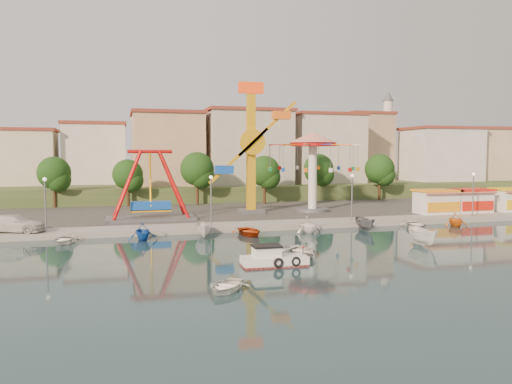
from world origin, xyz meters
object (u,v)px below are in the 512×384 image
object	(u,v)px
kamikaze_tower	(254,151)
wave_swinger	(313,153)
pirate_ship_ride	(150,187)
van	(15,224)
skiff	(423,236)
rowboat_a	(301,250)
cabin_motorboat	(273,260)

from	to	relation	value
kamikaze_tower	wave_swinger	size ratio (longest dim) A/B	1.42
pirate_ship_ride	van	bearing A→B (deg)	-154.95
kamikaze_tower	wave_swinger	distance (m)	7.88
wave_swinger	skiff	world-z (taller)	wave_swinger
kamikaze_tower	rowboat_a	xyz separation A→B (m)	(-2.62, -23.92, -8.03)
kamikaze_tower	van	distance (m)	28.60
cabin_motorboat	kamikaze_tower	bearing A→B (deg)	79.38
cabin_motorboat	van	size ratio (longest dim) A/B	0.84
pirate_ship_ride	skiff	distance (m)	30.16
pirate_ship_ride	kamikaze_tower	world-z (taller)	kamikaze_tower
rowboat_a	van	bearing A→B (deg)	142.08
rowboat_a	cabin_motorboat	bearing A→B (deg)	-143.38
kamikaze_tower	cabin_motorboat	xyz separation A→B (m)	(-5.90, -26.90, -7.99)
kamikaze_tower	van	bearing A→B (deg)	-161.23
wave_swinger	rowboat_a	distance (m)	27.29
pirate_ship_ride	wave_swinger	bearing A→B (deg)	7.61
wave_swinger	van	world-z (taller)	wave_swinger
skiff	van	size ratio (longest dim) A/B	0.74
pirate_ship_ride	cabin_motorboat	distance (m)	25.48
van	pirate_ship_ride	bearing A→B (deg)	-46.33
kamikaze_tower	skiff	distance (m)	25.53
wave_swinger	cabin_motorboat	size ratio (longest dim) A/B	2.41
pirate_ship_ride	cabin_motorboat	world-z (taller)	pirate_ship_ride
skiff	wave_swinger	bearing A→B (deg)	100.12
wave_swinger	cabin_motorboat	xyz separation A→B (m)	(-13.79, -26.93, -7.75)
kamikaze_tower	skiff	xyz separation A→B (m)	(9.50, -22.44, -7.62)
wave_swinger	skiff	size ratio (longest dim) A/B	2.72
wave_swinger	rowboat_a	world-z (taller)	wave_swinger
rowboat_a	skiff	xyz separation A→B (m)	(12.11, 1.49, 0.41)
pirate_ship_ride	rowboat_a	distance (m)	23.94
kamikaze_tower	pirate_ship_ride	bearing A→B (deg)	-168.06
pirate_ship_ride	van	world-z (taller)	pirate_ship_ride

